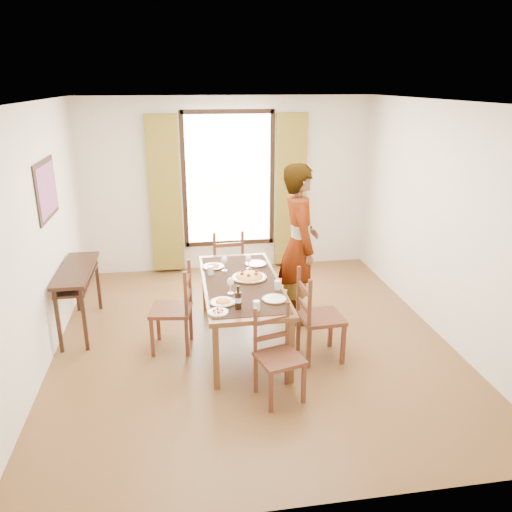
{
  "coord_description": "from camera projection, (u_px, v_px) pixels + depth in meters",
  "views": [
    {
      "loc": [
        -0.78,
        -5.2,
        2.9
      ],
      "look_at": [
        0.06,
        0.13,
        1.0
      ],
      "focal_mm": 35.0,
      "sensor_mm": 36.0,
      "label": 1
    }
  ],
  "objects": [
    {
      "name": "console_table",
      "position": [
        77.0,
        277.0,
        5.96
      ],
      "size": [
        0.38,
        1.2,
        0.8
      ],
      "color": "#341711",
      "rests_on": "ground"
    },
    {
      "name": "plate_sw",
      "position": [
        223.0,
        301.0,
        5.08
      ],
      "size": [
        0.27,
        0.27,
        0.05
      ],
      "primitive_type": null,
      "color": "silver",
      "rests_on": "dining_table"
    },
    {
      "name": "dining_table",
      "position": [
        242.0,
        287.0,
        5.65
      ],
      "size": [
        0.87,
        1.94,
        0.76
      ],
      "color": "brown",
      "rests_on": "ground"
    },
    {
      "name": "chair_south",
      "position": [
        278.0,
        357.0,
        4.73
      ],
      "size": [
        0.49,
        0.49,
        0.9
      ],
      "rotation": [
        0.0,
        0.0,
        0.26
      ],
      "color": "#572B1D",
      "rests_on": "ground"
    },
    {
      "name": "wine_glass_b",
      "position": [
        249.0,
        262.0,
        5.99
      ],
      "size": [
        0.08,
        0.08,
        0.18
      ],
      "primitive_type": null,
      "color": "white",
      "rests_on": "dining_table"
    },
    {
      "name": "plate_se",
      "position": [
        275.0,
        298.0,
        5.15
      ],
      "size": [
        0.27,
        0.27,
        0.05
      ],
      "primitive_type": null,
      "color": "silver",
      "rests_on": "dining_table"
    },
    {
      "name": "tumbler_a",
      "position": [
        278.0,
        285.0,
        5.41
      ],
      "size": [
        0.07,
        0.07,
        0.1
      ],
      "primitive_type": "cylinder",
      "color": "silver",
      "rests_on": "dining_table"
    },
    {
      "name": "tumbler_b",
      "position": [
        210.0,
        270.0,
        5.83
      ],
      "size": [
        0.07,
        0.07,
        0.1
      ],
      "primitive_type": "cylinder",
      "color": "silver",
      "rests_on": "dining_table"
    },
    {
      "name": "chair_east",
      "position": [
        318.0,
        318.0,
        5.39
      ],
      "size": [
        0.47,
        0.47,
        1.02
      ],
      "rotation": [
        0.0,
        0.0,
        1.63
      ],
      "color": "#572B1D",
      "rests_on": "ground"
    },
    {
      "name": "chair_north",
      "position": [
        227.0,
        266.0,
        6.94
      ],
      "size": [
        0.47,
        0.47,
        1.0
      ],
      "rotation": [
        0.0,
        0.0,
        3.21
      ],
      "color": "#572B1D",
      "rests_on": "ground"
    },
    {
      "name": "man",
      "position": [
        299.0,
        244.0,
        6.13
      ],
      "size": [
        0.74,
        0.5,
        2.0
      ],
      "primitive_type": "imported",
      "rotation": [
        0.0,
        0.0,
        1.55
      ],
      "color": "gray",
      "rests_on": "ground"
    },
    {
      "name": "pasta_platter",
      "position": [
        249.0,
        275.0,
        5.7
      ],
      "size": [
        0.4,
        0.4,
        0.1
      ],
      "primitive_type": null,
      "color": "orange",
      "rests_on": "dining_table"
    },
    {
      "name": "room_shell",
      "position": [
        250.0,
        210.0,
        5.53
      ],
      "size": [
        4.6,
        5.1,
        2.74
      ],
      "color": "silver",
      "rests_on": "ground"
    },
    {
      "name": "wine_glass_a",
      "position": [
        230.0,
        286.0,
        5.28
      ],
      "size": [
        0.08,
        0.08,
        0.18
      ],
      "primitive_type": null,
      "color": "white",
      "rests_on": "dining_table"
    },
    {
      "name": "wine_glass_c",
      "position": [
        224.0,
        264.0,
        5.93
      ],
      "size": [
        0.08,
        0.08,
        0.18
      ],
      "primitive_type": null,
      "color": "white",
      "rests_on": "dining_table"
    },
    {
      "name": "ground",
      "position": [
        252.0,
        339.0,
        5.92
      ],
      "size": [
        5.0,
        5.0,
        0.0
      ],
      "primitive_type": "plane",
      "color": "#513919",
      "rests_on": "ground"
    },
    {
      "name": "tumbler_c",
      "position": [
        256.0,
        306.0,
        4.91
      ],
      "size": [
        0.07,
        0.07,
        0.1
      ],
      "primitive_type": "cylinder",
      "color": "silver",
      "rests_on": "dining_table"
    },
    {
      "name": "wine_bottle",
      "position": [
        238.0,
        297.0,
        4.92
      ],
      "size": [
        0.07,
        0.07,
        0.25
      ],
      "primitive_type": null,
      "color": "black",
      "rests_on": "dining_table"
    },
    {
      "name": "plate_nw",
      "position": [
        213.0,
        265.0,
        6.05
      ],
      "size": [
        0.27,
        0.27,
        0.05
      ],
      "primitive_type": null,
      "color": "silver",
      "rests_on": "dining_table"
    },
    {
      "name": "plate_ne",
      "position": [
        256.0,
        262.0,
        6.15
      ],
      "size": [
        0.27,
        0.27,
        0.05
      ],
      "primitive_type": null,
      "color": "silver",
      "rests_on": "dining_table"
    },
    {
      "name": "chair_west",
      "position": [
        174.0,
        310.0,
        5.59
      ],
      "size": [
        0.5,
        0.5,
        1.0
      ],
      "rotation": [
        0.0,
        0.0,
        -1.72
      ],
      "color": "#572B1D",
      "rests_on": "ground"
    },
    {
      "name": "caprese_plate",
      "position": [
        218.0,
        311.0,
        4.87
      ],
      "size": [
        0.2,
        0.2,
        0.04
      ],
      "primitive_type": null,
      "color": "silver",
      "rests_on": "dining_table"
    }
  ]
}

